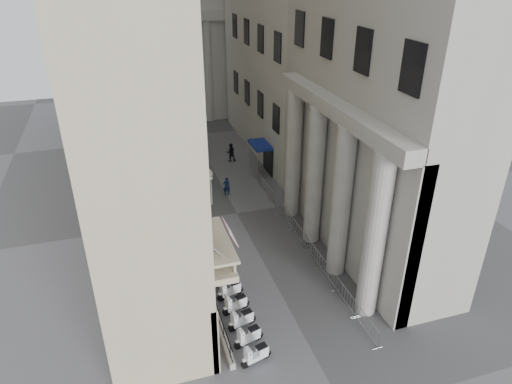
# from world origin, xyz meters

# --- Properties ---
(iron_fence) EXTENTS (0.30, 28.00, 1.40)m
(iron_fence) POSITION_xyz_m (-4.30, 18.00, 0.00)
(iron_fence) COLOR black
(iron_fence) RESTS_ON ground
(blue_awning) EXTENTS (1.60, 3.00, 3.00)m
(blue_awning) POSITION_xyz_m (4.15, 26.00, 0.00)
(blue_awning) COLOR navy
(blue_awning) RESTS_ON ground
(flag) EXTENTS (1.00, 1.40, 8.20)m
(flag) POSITION_xyz_m (-4.00, 5.00, 0.00)
(flag) COLOR #9E0C11
(flag) RESTS_ON ground
(scooter_0) EXTENTS (1.50, 0.89, 1.50)m
(scooter_0) POSITION_xyz_m (-3.03, 4.12, 0.00)
(scooter_0) COLOR white
(scooter_0) RESTS_ON ground
(scooter_1) EXTENTS (1.50, 0.89, 1.50)m
(scooter_1) POSITION_xyz_m (-3.03, 5.44, 0.00)
(scooter_1) COLOR white
(scooter_1) RESTS_ON ground
(scooter_2) EXTENTS (1.50, 0.89, 1.50)m
(scooter_2) POSITION_xyz_m (-3.03, 6.76, 0.00)
(scooter_2) COLOR white
(scooter_2) RESTS_ON ground
(scooter_3) EXTENTS (1.50, 0.89, 1.50)m
(scooter_3) POSITION_xyz_m (-3.03, 8.09, 0.00)
(scooter_3) COLOR white
(scooter_3) RESTS_ON ground
(scooter_4) EXTENTS (1.50, 0.89, 1.50)m
(scooter_4) POSITION_xyz_m (-3.03, 9.41, 0.00)
(scooter_4) COLOR white
(scooter_4) RESTS_ON ground
(scooter_5) EXTENTS (1.50, 0.89, 1.50)m
(scooter_5) POSITION_xyz_m (-3.03, 10.73, 0.00)
(scooter_5) COLOR white
(scooter_5) RESTS_ON ground
(scooter_6) EXTENTS (1.50, 0.89, 1.50)m
(scooter_6) POSITION_xyz_m (-3.03, 12.06, 0.00)
(scooter_6) COLOR white
(scooter_6) RESTS_ON ground
(scooter_7) EXTENTS (1.50, 0.89, 1.50)m
(scooter_7) POSITION_xyz_m (-3.03, 13.38, 0.00)
(scooter_7) COLOR white
(scooter_7) RESTS_ON ground
(scooter_8) EXTENTS (1.50, 0.89, 1.50)m
(scooter_8) POSITION_xyz_m (-3.03, 14.70, 0.00)
(scooter_8) COLOR white
(scooter_8) RESTS_ON ground
(scooter_9) EXTENTS (1.50, 0.89, 1.50)m
(scooter_9) POSITION_xyz_m (-3.03, 16.02, 0.00)
(scooter_9) COLOR white
(scooter_9) RESTS_ON ground
(scooter_10) EXTENTS (1.50, 0.89, 1.50)m
(scooter_10) POSITION_xyz_m (-3.03, 17.35, 0.00)
(scooter_10) COLOR white
(scooter_10) RESTS_ON ground
(scooter_11) EXTENTS (1.50, 0.89, 1.50)m
(scooter_11) POSITION_xyz_m (-3.03, 18.67, 0.00)
(scooter_11) COLOR white
(scooter_11) RESTS_ON ground
(scooter_12) EXTENTS (1.50, 0.89, 1.50)m
(scooter_12) POSITION_xyz_m (-3.03, 19.99, 0.00)
(scooter_12) COLOR white
(scooter_12) RESTS_ON ground
(scooter_13) EXTENTS (1.50, 0.89, 1.50)m
(scooter_13) POSITION_xyz_m (-3.03, 21.32, 0.00)
(scooter_13) COLOR white
(scooter_13) RESTS_ON ground
(barrier_0) EXTENTS (0.60, 2.40, 1.10)m
(barrier_0) POSITION_xyz_m (3.39, 4.30, 0.00)
(barrier_0) COLOR #989A9F
(barrier_0) RESTS_ON ground
(barrier_1) EXTENTS (0.60, 2.40, 1.10)m
(barrier_1) POSITION_xyz_m (3.39, 6.80, 0.00)
(barrier_1) COLOR #989A9F
(barrier_1) RESTS_ON ground
(barrier_2) EXTENTS (0.60, 2.40, 1.10)m
(barrier_2) POSITION_xyz_m (3.39, 9.30, 0.00)
(barrier_2) COLOR #989A9F
(barrier_2) RESTS_ON ground
(barrier_3) EXTENTS (0.60, 2.40, 1.10)m
(barrier_3) POSITION_xyz_m (3.39, 11.80, 0.00)
(barrier_3) COLOR #989A9F
(barrier_3) RESTS_ON ground
(barrier_4) EXTENTS (0.60, 2.40, 1.10)m
(barrier_4) POSITION_xyz_m (3.39, 14.30, 0.00)
(barrier_4) COLOR #989A9F
(barrier_4) RESTS_ON ground
(barrier_5) EXTENTS (0.60, 2.40, 1.10)m
(barrier_5) POSITION_xyz_m (3.39, 16.80, 0.00)
(barrier_5) COLOR #989A9F
(barrier_5) RESTS_ON ground
(barrier_6) EXTENTS (0.60, 2.40, 1.10)m
(barrier_6) POSITION_xyz_m (3.39, 19.30, 0.00)
(barrier_6) COLOR #989A9F
(barrier_6) RESTS_ON ground
(barrier_7) EXTENTS (0.60, 2.40, 1.10)m
(barrier_7) POSITION_xyz_m (3.39, 21.80, 0.00)
(barrier_7) COLOR #989A9F
(barrier_7) RESTS_ON ground
(barrier_8) EXTENTS (0.60, 2.40, 1.10)m
(barrier_8) POSITION_xyz_m (3.39, 24.30, 0.00)
(barrier_8) COLOR #989A9F
(barrier_8) RESTS_ON ground
(security_tent) EXTENTS (4.40, 4.40, 3.58)m
(security_tent) POSITION_xyz_m (-3.09, 22.13, 2.99)
(security_tent) COLOR white
(security_tent) RESTS_ON ground
(street_lamp) EXTENTS (2.63, 0.51, 8.09)m
(street_lamp) POSITION_xyz_m (-3.89, 23.98, 4.81)
(street_lamp) COLOR #989BA1
(street_lamp) RESTS_ON ground
(info_kiosk) EXTENTS (0.33, 0.87, 1.81)m
(info_kiosk) POSITION_xyz_m (-4.19, 23.58, 0.91)
(info_kiosk) COLOR black
(info_kiosk) RESTS_ON ground
(pedestrian_a) EXTENTS (0.62, 0.42, 1.67)m
(pedestrian_a) POSITION_xyz_m (0.00, 22.55, 0.84)
(pedestrian_a) COLOR black
(pedestrian_a) RESTS_ON ground
(pedestrian_b) EXTENTS (0.96, 0.77, 1.89)m
(pedestrian_b) POSITION_xyz_m (2.21, 29.70, 0.95)
(pedestrian_b) COLOR black
(pedestrian_b) RESTS_ON ground
(pedestrian_c) EXTENTS (0.95, 0.66, 1.85)m
(pedestrian_c) POSITION_xyz_m (-2.00, 32.14, 0.93)
(pedestrian_c) COLOR black
(pedestrian_c) RESTS_ON ground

